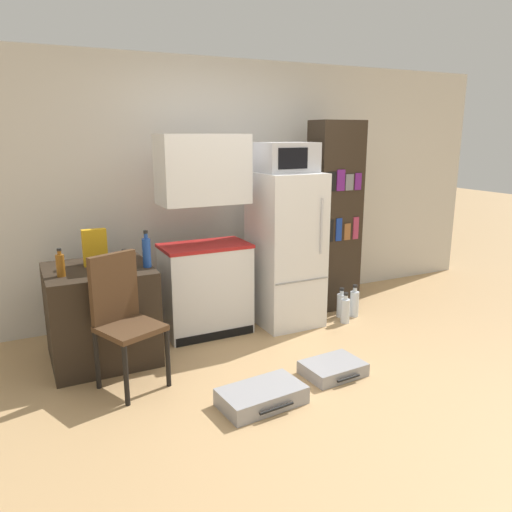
{
  "coord_description": "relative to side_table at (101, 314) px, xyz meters",
  "views": [
    {
      "loc": [
        -1.95,
        -2.83,
        1.84
      ],
      "look_at": [
        -0.13,
        0.85,
        0.83
      ],
      "focal_mm": 35.0,
      "sensor_mm": 36.0,
      "label": 1
    }
  ],
  "objects": [
    {
      "name": "ground_plane",
      "position": [
        1.38,
        -1.21,
        -0.39
      ],
      "size": [
        24.0,
        24.0,
        0.0
      ],
      "primitive_type": "plane",
      "color": "tan"
    },
    {
      "name": "wall_back",
      "position": [
        1.58,
        0.79,
        0.89
      ],
      "size": [
        6.4,
        0.1,
        2.56
      ],
      "color": "beige",
      "rests_on": "ground_plane"
    },
    {
      "name": "side_table",
      "position": [
        0.0,
        0.0,
        0.0
      ],
      "size": [
        0.82,
        0.78,
        0.79
      ],
      "color": "#2D2319",
      "rests_on": "ground_plane"
    },
    {
      "name": "kitchen_hutch",
      "position": [
        0.98,
        0.16,
        0.45
      ],
      "size": [
        0.8,
        0.47,
        1.83
      ],
      "color": "white",
      "rests_on": "ground_plane"
    },
    {
      "name": "refrigerator",
      "position": [
        1.78,
        0.07,
        0.35
      ],
      "size": [
        0.59,
        0.66,
        1.48
      ],
      "color": "white",
      "rests_on": "ground_plane"
    },
    {
      "name": "microwave",
      "position": [
        1.78,
        0.07,
        1.23
      ],
      "size": [
        0.52,
        0.4,
        0.27
      ],
      "color": "#B7B7BC",
      "rests_on": "refrigerator"
    },
    {
      "name": "bookshelf",
      "position": [
        2.46,
        0.23,
        0.59
      ],
      "size": [
        0.51,
        0.33,
        1.97
      ],
      "color": "#2D2319",
      "rests_on": "ground_plane"
    },
    {
      "name": "bottle_amber_beer",
      "position": [
        -0.28,
        -0.14,
        0.49
      ],
      "size": [
        0.06,
        0.06,
        0.22
      ],
      "color": "brown",
      "rests_on": "side_table"
    },
    {
      "name": "bottle_clear_short",
      "position": [
        0.19,
        -0.17,
        0.46
      ],
      "size": [
        0.09,
        0.09,
        0.17
      ],
      "color": "silver",
      "rests_on": "side_table"
    },
    {
      "name": "bottle_blue_soda",
      "position": [
        0.37,
        -0.16,
        0.52
      ],
      "size": [
        0.07,
        0.07,
        0.3
      ],
      "color": "#1E47A3",
      "rests_on": "side_table"
    },
    {
      "name": "cereal_box",
      "position": [
        0.0,
        0.08,
        0.54
      ],
      "size": [
        0.19,
        0.07,
        0.3
      ],
      "color": "gold",
      "rests_on": "side_table"
    },
    {
      "name": "chair",
      "position": [
        0.08,
        -0.52,
        0.19
      ],
      "size": [
        0.52,
        0.52,
        1.0
      ],
      "rotation": [
        0.0,
        0.0,
        0.39
      ],
      "color": "black",
      "rests_on": "ground_plane"
    },
    {
      "name": "suitcase_large_flat",
      "position": [
        0.85,
        -1.25,
        -0.33
      ],
      "size": [
        0.61,
        0.41,
        0.12
      ],
      "rotation": [
        0.0,
        0.0,
        0.09
      ],
      "color": "#99999E",
      "rests_on": "ground_plane"
    },
    {
      "name": "suitcase_small_flat",
      "position": [
        1.55,
        -1.1,
        -0.34
      ],
      "size": [
        0.48,
        0.38,
        0.1
      ],
      "rotation": [
        0.0,
        0.0,
        0.07
      ],
      "color": "#99999E",
      "rests_on": "ground_plane"
    },
    {
      "name": "water_bottle_front",
      "position": [
        2.49,
        -0.13,
        -0.25
      ],
      "size": [
        0.09,
        0.09,
        0.34
      ],
      "color": "silver",
      "rests_on": "ground_plane"
    },
    {
      "name": "water_bottle_middle",
      "position": [
        2.36,
        -0.09,
        -0.26
      ],
      "size": [
        0.09,
        0.09,
        0.31
      ],
      "color": "silver",
      "rests_on": "ground_plane"
    },
    {
      "name": "water_bottle_back",
      "position": [
        2.3,
        -0.24,
        -0.26
      ],
      "size": [
        0.09,
        0.09,
        0.31
      ],
      "color": "silver",
      "rests_on": "ground_plane"
    }
  ]
}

